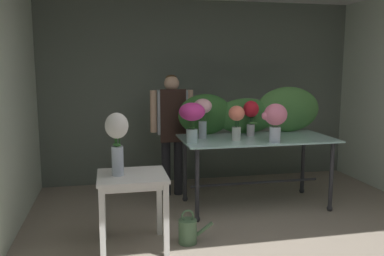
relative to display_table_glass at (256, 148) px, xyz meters
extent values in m
plane|color=gray|center=(-0.38, -0.22, -0.73)|extent=(7.12, 7.12, 0.00)
cube|color=slate|center=(-0.38, 1.40, 0.61)|extent=(4.82, 0.12, 2.68)
cube|color=silver|center=(-2.79, -0.22, 0.61)|extent=(0.12, 3.36, 2.68)
cube|color=#A7D6D1|center=(0.00, 0.00, 0.13)|extent=(1.84, 0.91, 0.02)
cylinder|color=#2D2D33|center=(-0.82, -0.36, -0.31)|extent=(0.05, 0.05, 0.85)
sphere|color=#2D2D33|center=(-0.82, -0.36, -0.70)|extent=(0.07, 0.07, 0.07)
cylinder|color=#2D2D33|center=(0.82, -0.36, -0.31)|extent=(0.05, 0.05, 0.85)
sphere|color=#2D2D33|center=(0.82, -0.36, -0.70)|extent=(0.07, 0.07, 0.07)
cylinder|color=#2D2D33|center=(-0.82, 0.36, -0.31)|extent=(0.05, 0.05, 0.85)
sphere|color=#2D2D33|center=(-0.82, 0.36, -0.70)|extent=(0.07, 0.07, 0.07)
cylinder|color=#2D2D33|center=(0.82, 0.36, -0.31)|extent=(0.05, 0.05, 0.85)
sphere|color=#2D2D33|center=(0.82, 0.36, -0.70)|extent=(0.07, 0.07, 0.07)
cylinder|color=#2D2D33|center=(0.00, 0.00, -0.44)|extent=(1.64, 0.03, 0.03)
cube|color=white|center=(-1.56, -0.86, -0.02)|extent=(0.65, 0.59, 0.03)
cube|color=white|center=(-1.56, -0.86, -0.07)|extent=(0.59, 0.53, 0.06)
cube|color=white|center=(-1.84, -1.11, -0.39)|extent=(0.05, 0.05, 0.69)
cube|color=white|center=(-1.28, -1.11, -0.39)|extent=(0.05, 0.05, 0.69)
cube|color=white|center=(-1.84, -0.61, -0.39)|extent=(0.05, 0.05, 0.69)
cube|color=white|center=(-1.28, -0.61, -0.39)|extent=(0.05, 0.05, 0.69)
cylinder|color=#232328|center=(-1.02, 0.66, -0.31)|extent=(0.12, 0.12, 0.84)
cylinder|color=#232328|center=(-0.85, 0.66, -0.31)|extent=(0.12, 0.12, 0.84)
cube|color=#B2BCC6|center=(-0.94, 0.66, 0.40)|extent=(0.39, 0.22, 0.57)
cube|color=black|center=(-0.94, 0.54, 0.36)|extent=(0.33, 0.02, 0.69)
cylinder|color=#D8AD8E|center=(-1.18, 0.66, 0.41)|extent=(0.09, 0.09, 0.55)
cylinder|color=#D8AD8E|center=(-0.70, 0.66, 0.41)|extent=(0.09, 0.09, 0.55)
sphere|color=#D8AD8E|center=(-0.94, 0.66, 0.78)|extent=(0.20, 0.20, 0.20)
ellipsoid|color=brown|center=(-0.94, 0.68, 0.84)|extent=(0.15, 0.15, 0.09)
ellipsoid|color=#2D6028|center=(-0.56, 0.34, 0.39)|extent=(0.70, 0.21, 0.52)
ellipsoid|color=#387033|center=(-0.02, 0.34, 0.36)|extent=(0.82, 0.21, 0.45)
ellipsoid|color=#477F3D|center=(0.56, 0.34, 0.43)|extent=(0.88, 0.24, 0.60)
cylinder|color=silver|center=(-0.30, -0.12, 0.21)|extent=(0.11, 0.11, 0.16)
cylinder|color=#9EBCB2|center=(-0.30, -0.12, 0.17)|extent=(0.10, 0.10, 0.07)
cylinder|color=#28562D|center=(-0.27, -0.12, 0.27)|extent=(0.01, 0.01, 0.26)
cylinder|color=#28562D|center=(-0.30, -0.11, 0.27)|extent=(0.01, 0.01, 0.26)
cylinder|color=#28562D|center=(-0.31, -0.15, 0.27)|extent=(0.01, 0.01, 0.26)
ellipsoid|color=#EF7A60|center=(-0.30, -0.12, 0.46)|extent=(0.19, 0.19, 0.18)
cylinder|color=silver|center=(-0.03, 0.13, 0.21)|extent=(0.10, 0.10, 0.14)
cylinder|color=#9EBCB2|center=(-0.03, 0.13, 0.17)|extent=(0.09, 0.09, 0.06)
cylinder|color=#28562D|center=(0.00, 0.14, 0.28)|extent=(0.01, 0.01, 0.27)
cylinder|color=#28562D|center=(-0.03, 0.15, 0.28)|extent=(0.01, 0.01, 0.27)
cylinder|color=#28562D|center=(-0.05, 0.13, 0.28)|extent=(0.01, 0.01, 0.27)
cylinder|color=#28562D|center=(-0.02, 0.12, 0.28)|extent=(0.01, 0.01, 0.27)
ellipsoid|color=red|center=(-0.03, 0.13, 0.47)|extent=(0.19, 0.19, 0.20)
sphere|color=red|center=(-0.09, 0.13, 0.48)|extent=(0.05, 0.05, 0.05)
sphere|color=red|center=(0.03, 0.15, 0.45)|extent=(0.07, 0.07, 0.07)
ellipsoid|color=#477F3D|center=(0.00, 0.10, 0.30)|extent=(0.11, 0.07, 0.03)
cylinder|color=silver|center=(0.09, -0.33, 0.22)|extent=(0.13, 0.13, 0.18)
cylinder|color=#9EBCB2|center=(0.09, -0.33, 0.17)|extent=(0.12, 0.12, 0.07)
cylinder|color=#477F3D|center=(0.12, -0.33, 0.26)|extent=(0.01, 0.01, 0.24)
cylinder|color=#477F3D|center=(0.08, -0.31, 0.26)|extent=(0.01, 0.01, 0.24)
cylinder|color=#477F3D|center=(0.08, -0.36, 0.26)|extent=(0.01, 0.01, 0.24)
ellipsoid|color=pink|center=(0.09, -0.33, 0.46)|extent=(0.26, 0.26, 0.25)
sphere|color=pink|center=(-0.02, -0.33, 0.44)|extent=(0.10, 0.10, 0.10)
sphere|color=pink|center=(0.18, -0.30, 0.44)|extent=(0.07, 0.07, 0.07)
cylinder|color=silver|center=(-0.84, -0.17, 0.21)|extent=(0.13, 0.13, 0.16)
cylinder|color=#9EBCB2|center=(-0.84, -0.17, 0.17)|extent=(0.12, 0.12, 0.07)
cylinder|color=#2D6028|center=(-0.82, -0.17, 0.29)|extent=(0.01, 0.01, 0.28)
cylinder|color=#2D6028|center=(-0.84, -0.14, 0.29)|extent=(0.01, 0.01, 0.28)
cylinder|color=#2D6028|center=(-0.88, -0.17, 0.29)|extent=(0.01, 0.01, 0.28)
cylinder|color=#2D6028|center=(-0.84, -0.20, 0.29)|extent=(0.01, 0.01, 0.28)
ellipsoid|color=#D1338E|center=(-0.84, -0.17, 0.49)|extent=(0.30, 0.30, 0.21)
ellipsoid|color=#477F3D|center=(-0.85, -0.15, 0.31)|extent=(0.10, 0.10, 0.03)
cylinder|color=silver|center=(-0.65, 0.09, 0.24)|extent=(0.10, 0.10, 0.21)
cylinder|color=#9EBCB2|center=(-0.65, 0.09, 0.18)|extent=(0.09, 0.09, 0.09)
cylinder|color=#387033|center=(-0.63, 0.09, 0.31)|extent=(0.01, 0.01, 0.33)
cylinder|color=#387033|center=(-0.66, 0.10, 0.31)|extent=(0.01, 0.01, 0.33)
cylinder|color=#387033|center=(-0.67, 0.08, 0.31)|extent=(0.01, 0.01, 0.33)
ellipsoid|color=#EFB2BC|center=(-0.65, 0.09, 0.52)|extent=(0.22, 0.22, 0.18)
sphere|color=#EFB2BC|center=(-0.75, 0.11, 0.50)|extent=(0.05, 0.05, 0.05)
sphere|color=#EFB2BC|center=(-0.58, 0.09, 0.50)|extent=(0.05, 0.05, 0.05)
cylinder|color=silver|center=(-1.69, -0.86, 0.13)|extent=(0.11, 0.11, 0.28)
cylinder|color=#9EBCB2|center=(-1.69, -0.86, 0.05)|extent=(0.10, 0.10, 0.12)
cylinder|color=#2D6028|center=(-1.67, -0.86, 0.19)|extent=(0.01, 0.01, 0.39)
cylinder|color=#2D6028|center=(-1.69, -0.83, 0.19)|extent=(0.01, 0.01, 0.39)
cylinder|color=#2D6028|center=(-1.71, -0.86, 0.19)|extent=(0.01, 0.01, 0.39)
cylinder|color=#2D6028|center=(-1.70, -0.89, 0.19)|extent=(0.01, 0.01, 0.39)
ellipsoid|color=white|center=(-1.69, -0.86, 0.46)|extent=(0.21, 0.21, 0.24)
sphere|color=white|center=(-1.75, -0.83, 0.43)|extent=(0.06, 0.06, 0.06)
ellipsoid|color=#387033|center=(-1.69, -0.89, 0.29)|extent=(0.10, 0.10, 0.03)
cylinder|color=#4C704C|center=(-1.03, -0.88, -0.61)|extent=(0.18, 0.18, 0.24)
cylinder|color=#4C704C|center=(-0.86, -0.88, -0.60)|extent=(0.18, 0.04, 0.14)
torus|color=#4C704C|center=(-1.03, -0.88, -0.45)|extent=(0.13, 0.02, 0.13)
camera|label=1|loc=(-1.76, -4.54, 0.99)|focal=37.42mm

